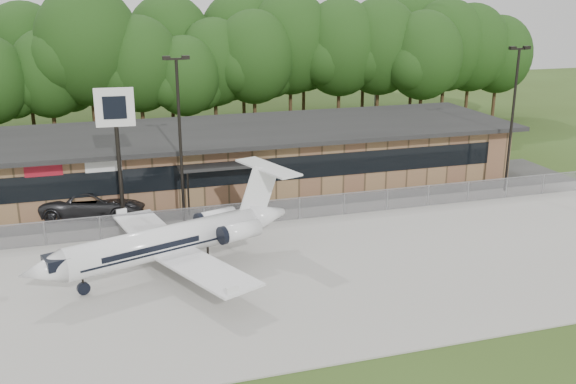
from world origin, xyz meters
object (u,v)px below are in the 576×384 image
object	(u,v)px
terminal	(236,156)
suv	(93,203)
business_jet	(174,241)
pole_sign	(116,123)

from	to	relation	value
terminal	suv	distance (m)	11.27
business_jet	suv	distance (m)	10.89
terminal	pole_sign	world-z (taller)	pole_sign
terminal	pole_sign	distance (m)	11.99
terminal	pole_sign	size ratio (longest dim) A/B	4.82
suv	business_jet	bearing A→B (deg)	-146.22
suv	terminal	bearing A→B (deg)	-54.10
business_jet	pole_sign	xyz separation A→B (m)	(-2.16, 7.37, 4.78)
business_jet	pole_sign	distance (m)	9.05
terminal	pole_sign	xyz separation A→B (m)	(-8.60, -7.14, 4.33)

